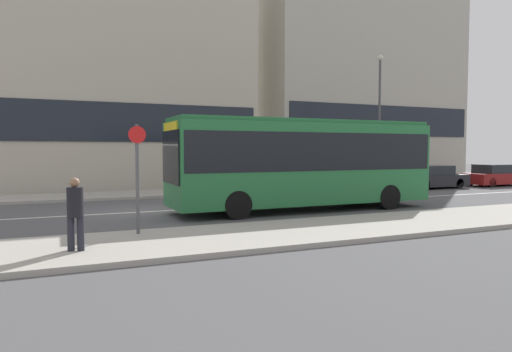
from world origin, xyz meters
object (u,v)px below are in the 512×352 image
Objects in this scene: parked_car_2 at (495,176)px; bus_stop_sign at (137,170)px; city_bus at (303,159)px; parked_car_0 at (359,181)px; parked_car_1 at (431,178)px; street_lamp at (379,108)px; pedestrian_near_stop at (75,210)px.

parked_car_2 is 25.45m from bus_stop_sign.
parked_car_0 is at bearing 35.48° from city_bus.
parked_car_2 is (17.24, 5.32, -1.32)m from city_bus.
parked_car_0 is at bearing -178.52° from parked_car_1.
city_bus is 13.26m from parked_car_1.
street_lamp reaches higher than parked_car_2.
parked_car_1 is 1.02× the size of parked_car_2.
pedestrian_near_stop is at bearing -158.58° from parked_car_2.
city_bus reaches higher than parked_car_0.
city_bus is at bearing 25.29° from bus_stop_sign.
city_bus is 2.37× the size of parked_car_1.
parked_car_1 is 20.65m from bus_stop_sign.
bus_stop_sign reaches higher than parked_car_1.
bus_stop_sign is at bearing -158.10° from city_bus.
pedestrian_near_stop is at bearing -146.07° from parked_car_0.
city_bus is 8.62m from parked_car_0.
parked_car_1 is 2.72× the size of pedestrian_near_stop.
bus_stop_sign is (1.57, 1.52, 0.76)m from pedestrian_near_stop.
parked_car_1 is 5.23m from street_lamp.
street_lamp is at bearing 32.75° from bus_stop_sign.
parked_car_2 is 9.06m from street_lamp.
bus_stop_sign is (-13.35, -8.52, 1.15)m from parked_car_0.
parked_car_2 is 2.67× the size of pedestrian_near_stop.
bus_stop_sign reaches higher than parked_car_0.
parked_car_1 reaches higher than parked_car_0.
pedestrian_near_stop is at bearing -153.88° from city_bus.
pedestrian_near_stop is 0.20× the size of street_lamp.
parked_car_2 is at bearing 13.76° from city_bus.
pedestrian_near_stop reaches higher than parked_car_0.
parked_car_1 is 22.70m from pedestrian_near_stop.
parked_car_0 is 1.06× the size of parked_car_1.
parked_car_1 is (12.00, 5.48, -1.32)m from city_bus.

